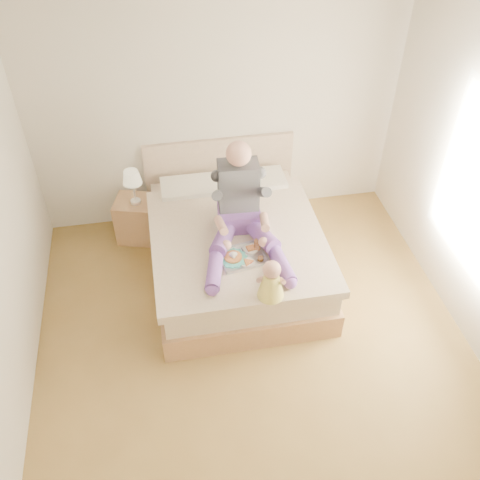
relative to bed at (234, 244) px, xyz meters
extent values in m
cube|color=brown|center=(0.00, -1.08, -0.32)|extent=(4.00, 4.20, 0.01)
cube|color=white|center=(0.00, -1.08, 2.38)|extent=(4.00, 4.20, 0.02)
cube|color=beige|center=(0.00, 1.02, 1.03)|extent=(4.00, 0.02, 2.70)
cube|color=#936A44|center=(0.00, -0.07, -0.18)|extent=(1.68, 2.13, 0.28)
cube|color=beige|center=(0.00, -0.07, 0.08)|extent=(1.60, 2.05, 0.24)
cube|color=beige|center=(0.00, -0.22, 0.25)|extent=(1.70, 1.80, 0.09)
cube|color=white|center=(-0.38, 0.68, 0.27)|extent=(0.62, 0.40, 0.14)
cube|color=white|center=(0.38, 0.68, 0.27)|extent=(0.62, 0.40, 0.14)
cube|color=tan|center=(0.00, 1.01, 0.18)|extent=(1.70, 0.08, 1.00)
cube|color=#936A44|center=(-1.00, 0.68, -0.06)|extent=(0.51, 0.47, 0.51)
cylinder|color=silver|center=(-0.98, 0.64, 0.22)|extent=(0.11, 0.11, 0.04)
cylinder|color=silver|center=(-0.98, 0.64, 0.35)|extent=(0.02, 0.02, 0.23)
cone|color=beige|center=(-0.98, 0.64, 0.54)|extent=(0.20, 0.20, 0.15)
cube|color=#5B3585|center=(0.05, -0.04, 0.39)|extent=(0.43, 0.35, 0.19)
cube|color=#313138|center=(0.05, 0.03, 0.73)|extent=(0.40, 0.26, 0.52)
sphere|color=tan|center=(0.05, 0.00, 1.12)|extent=(0.24, 0.24, 0.24)
cylinder|color=#5B3585|center=(-0.14, -0.28, 0.38)|extent=(0.37, 0.58, 0.24)
cylinder|color=#5B3585|center=(-0.30, -0.69, 0.36)|extent=(0.25, 0.52, 0.13)
sphere|color=#5B3585|center=(-0.35, -0.92, 0.35)|extent=(0.12, 0.12, 0.12)
cylinder|color=#313138|center=(-0.17, -0.11, 0.75)|extent=(0.15, 0.33, 0.27)
cylinder|color=tan|center=(-0.18, -0.32, 0.55)|extent=(0.10, 0.34, 0.18)
sphere|color=tan|center=(-0.15, -0.48, 0.44)|extent=(0.10, 0.10, 0.10)
cylinder|color=#5B3585|center=(0.20, -0.31, 0.38)|extent=(0.32, 0.58, 0.24)
cylinder|color=#5B3585|center=(0.31, -0.72, 0.36)|extent=(0.19, 0.51, 0.13)
sphere|color=#5B3585|center=(0.34, -0.96, 0.35)|extent=(0.12, 0.12, 0.12)
cylinder|color=#313138|center=(0.26, -0.13, 0.75)|extent=(0.11, 0.33, 0.27)
cylinder|color=tan|center=(0.24, -0.34, 0.55)|extent=(0.13, 0.34, 0.18)
sphere|color=tan|center=(0.19, -0.50, 0.44)|extent=(0.10, 0.10, 0.10)
cube|color=silver|center=(-0.01, -0.52, 0.30)|extent=(0.48, 0.41, 0.01)
cylinder|color=#3EB3A7|center=(-0.10, -0.53, 0.31)|extent=(0.25, 0.25, 0.01)
cylinder|color=#CB7D43|center=(-0.10, -0.53, 0.33)|extent=(0.17, 0.17, 0.02)
cylinder|color=white|center=(-0.17, -0.42, 0.35)|extent=(0.07, 0.07, 0.09)
torus|color=white|center=(-0.13, -0.41, 0.35)|extent=(0.02, 0.06, 0.06)
cylinder|color=#9B704C|center=(-0.17, -0.42, 0.39)|extent=(0.07, 0.07, 0.01)
cylinder|color=white|center=(0.09, -0.43, 0.31)|extent=(0.14, 0.14, 0.01)
cube|color=#CB7D43|center=(0.09, -0.43, 0.32)|extent=(0.09, 0.08, 0.02)
cylinder|color=white|center=(0.03, -0.61, 0.31)|extent=(0.14, 0.14, 0.01)
ellipsoid|color=#B12212|center=(0.04, -0.62, 0.32)|extent=(0.04, 0.03, 0.01)
cylinder|color=white|center=(0.15, -0.43, 0.36)|extent=(0.07, 0.07, 0.11)
cylinder|color=orange|center=(0.15, -0.43, 0.36)|extent=(0.06, 0.06, 0.11)
cylinder|color=white|center=(0.15, -0.59, 0.32)|extent=(0.07, 0.07, 0.04)
cylinder|color=#4F2B0B|center=(0.15, -0.59, 0.32)|extent=(0.06, 0.06, 0.03)
cone|color=#D9CA44|center=(0.15, -1.03, 0.42)|extent=(0.24, 0.24, 0.25)
sphere|color=tan|center=(0.15, -1.03, 0.61)|extent=(0.16, 0.16, 0.16)
cylinder|color=tan|center=(0.14, -0.90, 0.34)|extent=(0.12, 0.19, 0.06)
sphere|color=tan|center=(0.16, -0.81, 0.34)|extent=(0.05, 0.05, 0.05)
cylinder|color=tan|center=(0.06, -0.99, 0.47)|extent=(0.10, 0.13, 0.11)
cylinder|color=tan|center=(0.22, -0.92, 0.34)|extent=(0.08, 0.18, 0.06)
sphere|color=tan|center=(0.25, -0.84, 0.34)|extent=(0.05, 0.05, 0.05)
cylinder|color=tan|center=(0.24, -1.04, 0.47)|extent=(0.05, 0.13, 0.11)
camera|label=1|loc=(-0.68, -4.10, 3.77)|focal=40.00mm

